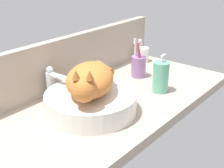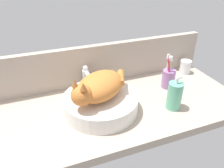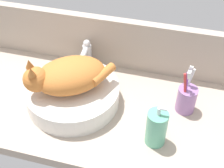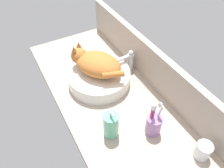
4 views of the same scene
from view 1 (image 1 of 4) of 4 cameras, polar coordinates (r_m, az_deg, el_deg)
ground_plane at (r=125.60cm, az=-1.20°, el=-4.23°), size 122.58×53.75×4.00cm
backsplash_panel at (r=136.83cm, az=-9.25°, el=3.76°), size 122.58×3.60×21.97cm
sink_basin at (r=116.47cm, az=-3.92°, el=-3.41°), size 34.25×34.25×7.59cm
cat at (r=111.25cm, az=-4.12°, el=0.67°), size 30.23×28.08×14.00cm
faucet at (r=127.69cm, az=-10.81°, el=0.43°), size 3.60×11.85×13.60cm
soap_dispenser at (r=133.41cm, az=8.91°, el=1.29°), size 6.79×6.79×16.50cm
toothbrush_cup at (r=148.83cm, az=4.87°, el=3.35°), size 6.95×6.95×18.72cm
water_glass at (r=170.53cm, az=5.62°, el=5.22°), size 6.55×6.55×7.80cm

